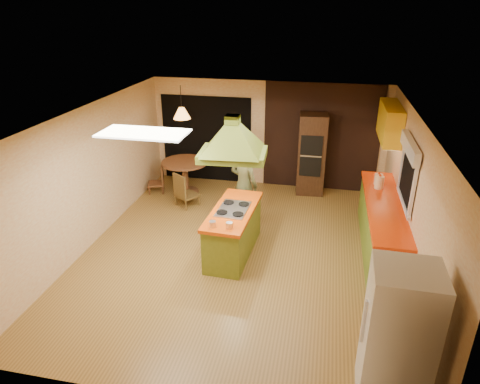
% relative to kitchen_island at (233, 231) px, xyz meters
% --- Properties ---
extents(ground, '(6.50, 6.50, 0.00)m').
position_rel_kitchen_island_xyz_m(ground, '(0.11, 0.04, -0.43)').
color(ground, olive).
rests_on(ground, ground).
extents(room_walls, '(5.50, 6.50, 6.50)m').
position_rel_kitchen_island_xyz_m(room_walls, '(0.11, 0.04, 0.82)').
color(room_walls, beige).
rests_on(room_walls, ground).
extents(ceiling_plane, '(6.50, 6.50, 0.00)m').
position_rel_kitchen_island_xyz_m(ceiling_plane, '(0.11, 0.04, 2.07)').
color(ceiling_plane, silver).
rests_on(ceiling_plane, room_walls).
extents(brick_panel, '(2.64, 0.03, 2.50)m').
position_rel_kitchen_island_xyz_m(brick_panel, '(1.36, 3.27, 0.82)').
color(brick_panel, '#381E14').
rests_on(brick_panel, ground).
extents(nook_opening, '(2.20, 0.03, 2.10)m').
position_rel_kitchen_island_xyz_m(nook_opening, '(-1.39, 3.27, 0.62)').
color(nook_opening, black).
rests_on(nook_opening, ground).
extents(right_counter, '(0.62, 3.05, 0.92)m').
position_rel_kitchen_island_xyz_m(right_counter, '(2.56, 0.64, 0.03)').
color(right_counter, olive).
rests_on(right_counter, ground).
extents(upper_cabinets, '(0.34, 1.40, 0.70)m').
position_rel_kitchen_island_xyz_m(upper_cabinets, '(2.68, 2.24, 1.52)').
color(upper_cabinets, yellow).
rests_on(upper_cabinets, room_walls).
extents(window_right, '(0.12, 1.35, 1.06)m').
position_rel_kitchen_island_xyz_m(window_right, '(2.81, 0.44, 1.34)').
color(window_right, black).
rests_on(window_right, room_walls).
extents(fluor_panel, '(1.20, 0.60, 0.03)m').
position_rel_kitchen_island_xyz_m(fluor_panel, '(-0.99, -1.16, 2.05)').
color(fluor_panel, white).
rests_on(fluor_panel, ceiling_plane).
extents(kitchen_island, '(0.77, 1.74, 0.87)m').
position_rel_kitchen_island_xyz_m(kitchen_island, '(0.00, 0.00, 0.00)').
color(kitchen_island, olive).
rests_on(kitchen_island, ground).
extents(range_hood, '(1.12, 0.84, 0.80)m').
position_rel_kitchen_island_xyz_m(range_hood, '(0.00, -0.00, 1.81)').
color(range_hood, '#59691A').
rests_on(range_hood, ceiling_plane).
extents(man, '(0.71, 0.59, 1.65)m').
position_rel_kitchen_island_xyz_m(man, '(-0.05, 1.20, 0.39)').
color(man, '#494C28').
rests_on(man, ground).
extents(refrigerator, '(0.72, 0.68, 1.71)m').
position_rel_kitchen_island_xyz_m(refrigerator, '(2.38, -2.64, 0.42)').
color(refrigerator, white).
rests_on(refrigerator, ground).
extents(wall_oven, '(0.65, 0.64, 1.87)m').
position_rel_kitchen_island_xyz_m(wall_oven, '(1.18, 2.99, 0.50)').
color(wall_oven, '#442816').
rests_on(wall_oven, ground).
extents(dining_table, '(1.05, 1.05, 0.78)m').
position_rel_kitchen_island_xyz_m(dining_table, '(-1.66, 2.34, 0.12)').
color(dining_table, brown).
rests_on(dining_table, ground).
extents(chair_left, '(0.47, 0.47, 0.67)m').
position_rel_kitchen_island_xyz_m(chair_left, '(-2.36, 2.24, -0.10)').
color(chair_left, brown).
rests_on(chair_left, ground).
extents(chair_near, '(0.59, 0.59, 0.77)m').
position_rel_kitchen_island_xyz_m(chair_near, '(-1.41, 1.69, -0.05)').
color(chair_near, brown).
rests_on(chair_near, ground).
extents(pendant_lamp, '(0.41, 0.41, 0.24)m').
position_rel_kitchen_island_xyz_m(pendant_lamp, '(-1.66, 2.34, 1.47)').
color(pendant_lamp, '#FF9E3F').
rests_on(pendant_lamp, ceiling_plane).
extents(canister_large, '(0.18, 0.18, 0.24)m').
position_rel_kitchen_island_xyz_m(canister_large, '(2.51, 1.30, 0.60)').
color(canister_large, '#FFF2CD').
rests_on(canister_large, right_counter).
extents(canister_medium, '(0.17, 0.17, 0.21)m').
position_rel_kitchen_island_xyz_m(canister_medium, '(2.51, 1.49, 0.59)').
color(canister_medium, beige).
rests_on(canister_medium, right_counter).
extents(canister_small, '(0.16, 0.16, 0.17)m').
position_rel_kitchen_island_xyz_m(canister_small, '(2.51, 1.32, 0.57)').
color(canister_small, beige).
rests_on(canister_small, right_counter).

